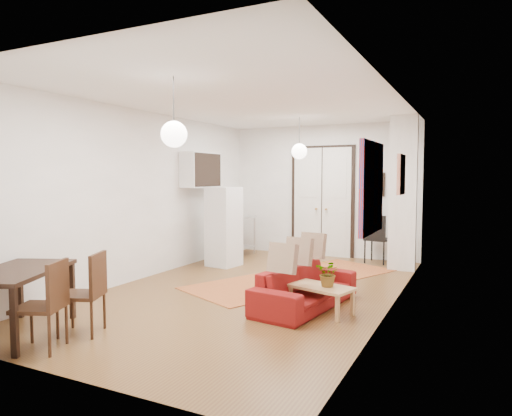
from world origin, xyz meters
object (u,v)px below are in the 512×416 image
at_px(dining_chair_near, 87,285).
at_px(dining_table, 17,277).
at_px(coffee_table, 321,289).
at_px(black_side_chair, 379,234).
at_px(dining_chair_far, 47,297).
at_px(kitchen_counter, 233,231).
at_px(fridge, 224,227).
at_px(sofa, 306,287).

bearing_deg(dining_chair_near, dining_table, -76.84).
distance_m(coffee_table, dining_table, 3.61).
xyz_separation_m(dining_chair_near, black_side_chair, (2.15, 5.76, 0.05)).
bearing_deg(coffee_table, dining_chair_far, -132.60).
xyz_separation_m(coffee_table, kitchen_counter, (-3.08, 3.20, 0.25)).
distance_m(dining_table, dining_chair_far, 0.62).
relative_size(fridge, dining_chair_near, 1.70).
height_order(coffee_table, dining_table, dining_table).
bearing_deg(kitchen_counter, dining_chair_near, -76.35).
bearing_deg(dining_table, sofa, 44.58).
relative_size(coffee_table, kitchen_counter, 0.77).
bearing_deg(kitchen_counter, fridge, -66.96).
height_order(fridge, dining_chair_near, fridge).
relative_size(sofa, dining_chair_near, 2.01).
bearing_deg(dining_chair_near, sofa, 113.60).
height_order(dining_chair_near, dining_chair_far, same).
bearing_deg(kitchen_counter, dining_chair_far, -77.31).
relative_size(sofa, fridge, 1.19).
bearing_deg(black_side_chair, coffee_table, 99.03).
bearing_deg(sofa, dining_table, 142.58).
distance_m(coffee_table, fridge, 3.51).
bearing_deg(dining_chair_far, sofa, 120.27).
bearing_deg(dining_chair_far, fridge, 163.47).
distance_m(dining_chair_near, dining_chair_far, 0.54).
xyz_separation_m(kitchen_counter, dining_table, (0.29, -5.48, 0.10)).
bearing_deg(dining_chair_near, dining_chair_far, -23.18).
bearing_deg(kitchen_counter, sofa, -43.49).
xyz_separation_m(sofa, kitchen_counter, (-2.80, 3.01, 0.29)).
height_order(dining_table, dining_chair_far, dining_chair_far).
height_order(dining_chair_far, black_side_chair, black_side_chair).
distance_m(coffee_table, dining_chair_far, 3.24).
xyz_separation_m(fridge, dining_table, (-0.07, -4.45, -0.12)).
distance_m(dining_table, dining_chair_near, 0.76).
bearing_deg(dining_chair_far, dining_chair_near, 156.82).
distance_m(sofa, fridge, 3.18).
xyz_separation_m(kitchen_counter, fridge, (0.36, -1.02, 0.22)).
xyz_separation_m(sofa, fridge, (-2.44, 1.99, 0.51)).
xyz_separation_m(coffee_table, black_side_chair, (-0.04, 3.93, 0.27)).
bearing_deg(black_side_chair, sofa, 94.76).
bearing_deg(black_side_chair, dining_table, 74.59).
xyz_separation_m(coffee_table, dining_chair_far, (-2.19, -2.38, 0.22)).
height_order(fridge, dining_chair_far, fridge).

